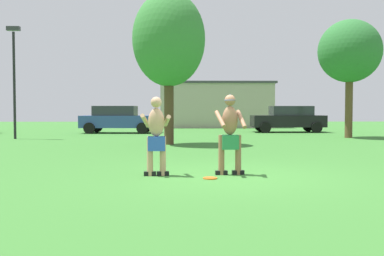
# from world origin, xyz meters

# --- Properties ---
(ground_plane) EXTENTS (80.00, 80.00, 0.00)m
(ground_plane) POSITION_xyz_m (0.00, 0.00, 0.00)
(ground_plane) COLOR #38752D
(player_with_cap) EXTENTS (0.66, 0.59, 1.74)m
(player_with_cap) POSITION_xyz_m (0.06, 0.22, 0.96)
(player_with_cap) COLOR black
(player_with_cap) RESTS_ON ground_plane
(player_in_blue) EXTENTS (0.64, 0.61, 1.68)m
(player_in_blue) POSITION_xyz_m (-1.52, 0.12, 0.88)
(player_in_blue) COLOR black
(player_in_blue) RESTS_ON ground_plane
(frisbee) EXTENTS (0.29, 0.29, 0.03)m
(frisbee) POSITION_xyz_m (-0.40, -0.34, 0.01)
(frisbee) COLOR orange
(frisbee) RESTS_ON ground_plane
(car_black_mid_lot) EXTENTS (4.30, 2.03, 1.58)m
(car_black_mid_lot) POSITION_xyz_m (5.45, 17.74, 0.82)
(car_black_mid_lot) COLOR black
(car_black_mid_lot) RESTS_ON ground_plane
(car_blue_far_end) EXTENTS (4.40, 2.23, 1.58)m
(car_blue_far_end) POSITION_xyz_m (-4.72, 17.06, 0.82)
(car_blue_far_end) COLOR #2D478C
(car_blue_far_end) RESTS_ON ground_plane
(lamp_post) EXTENTS (0.60, 0.24, 5.26)m
(lamp_post) POSITION_xyz_m (-8.83, 11.99, 3.26)
(lamp_post) COLOR black
(lamp_post) RESTS_ON ground_plane
(outbuilding_behind_lot) EXTENTS (8.67, 4.79, 3.44)m
(outbuilding_behind_lot) POSITION_xyz_m (1.63, 25.73, 1.73)
(outbuilding_behind_lot) COLOR #B2A893
(outbuilding_behind_lot) RESTS_ON ground_plane
(tree_left_field) EXTENTS (2.88, 2.88, 6.03)m
(tree_left_field) POSITION_xyz_m (-1.49, 8.54, 4.13)
(tree_left_field) COLOR #4C3823
(tree_left_field) RESTS_ON ground_plane
(tree_right_field) EXTENTS (3.03, 3.03, 5.74)m
(tree_right_field) POSITION_xyz_m (7.17, 12.47, 4.18)
(tree_right_field) COLOR brown
(tree_right_field) RESTS_ON ground_plane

